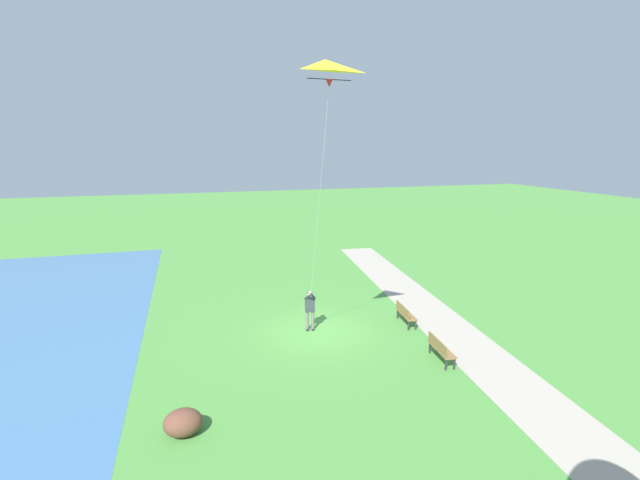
{
  "coord_description": "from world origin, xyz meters",
  "views": [
    {
      "loc": [
        4.9,
        16.8,
        7.75
      ],
      "look_at": [
        0.1,
        0.86,
        4.18
      ],
      "focal_mm": 24.72,
      "sensor_mm": 36.0,
      "label": 1
    }
  ],
  "objects_px": {
    "park_bench_near_walkway": "(405,313)",
    "park_bench_far_walkway": "(440,348)",
    "person_kite_flyer": "(310,307)",
    "flying_kite": "(326,78)",
    "lakeside_shrub": "(183,423)"
  },
  "relations": [
    {
      "from": "person_kite_flyer",
      "to": "flying_kite",
      "type": "bearing_deg",
      "value": 81.21
    },
    {
      "from": "person_kite_flyer",
      "to": "park_bench_near_walkway",
      "type": "xyz_separation_m",
      "value": [
        -4.2,
        0.58,
        -0.54
      ]
    },
    {
      "from": "flying_kite",
      "to": "park_bench_far_walkway",
      "type": "bearing_deg",
      "value": -178.32
    },
    {
      "from": "person_kite_flyer",
      "to": "lakeside_shrub",
      "type": "relative_size",
      "value": 1.75
    },
    {
      "from": "flying_kite",
      "to": "lakeside_shrub",
      "type": "relative_size",
      "value": 7.95
    },
    {
      "from": "flying_kite",
      "to": "park_bench_near_walkway",
      "type": "height_order",
      "value": "flying_kite"
    },
    {
      "from": "park_bench_near_walkway",
      "to": "park_bench_far_walkway",
      "type": "relative_size",
      "value": 1.0
    },
    {
      "from": "park_bench_far_walkway",
      "to": "lakeside_shrub",
      "type": "xyz_separation_m",
      "value": [
        9.01,
        1.69,
        -0.14
      ]
    },
    {
      "from": "person_kite_flyer",
      "to": "flying_kite",
      "type": "xyz_separation_m",
      "value": [
        0.65,
        4.19,
        8.63
      ]
    },
    {
      "from": "flying_kite",
      "to": "person_kite_flyer",
      "type": "bearing_deg",
      "value": -98.79
    },
    {
      "from": "flying_kite",
      "to": "park_bench_far_walkway",
      "type": "xyz_separation_m",
      "value": [
        -4.47,
        -0.13,
        -9.17
      ]
    },
    {
      "from": "lakeside_shrub",
      "to": "person_kite_flyer",
      "type": "bearing_deg",
      "value": -132.1
    },
    {
      "from": "park_bench_near_walkway",
      "to": "park_bench_far_walkway",
      "type": "height_order",
      "value": "same"
    },
    {
      "from": "person_kite_flyer",
      "to": "park_bench_near_walkway",
      "type": "height_order",
      "value": "person_kite_flyer"
    },
    {
      "from": "park_bench_far_walkway",
      "to": "lakeside_shrub",
      "type": "relative_size",
      "value": 1.47
    }
  ]
}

